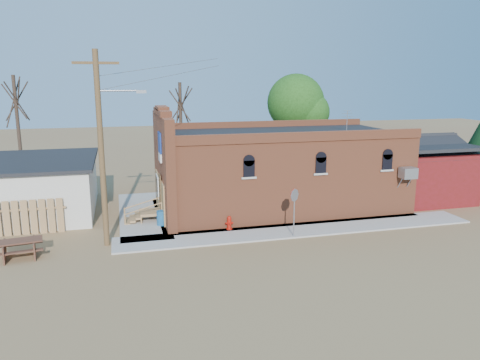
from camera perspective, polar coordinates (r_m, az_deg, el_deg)
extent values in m
plane|color=brown|center=(23.34, 4.77, -7.13)|extent=(120.00, 120.00, 0.00)
cube|color=#9E9991|center=(24.63, 7.39, -6.04)|extent=(19.00, 2.20, 0.08)
cube|color=#9E9991|center=(27.84, -11.82, -4.06)|extent=(2.60, 10.00, 0.08)
cube|color=#A25131|center=(28.41, 4.98, 1.07)|extent=(14.00, 7.00, 4.50)
cube|color=black|center=(28.06, 5.07, 5.69)|extent=(13.80, 6.80, 0.12)
cube|color=#A25131|center=(26.79, -9.25, 1.70)|extent=(0.50, 7.40, 5.80)
cube|color=navy|center=(25.40, -9.74, 3.63)|extent=(0.08, 1.10, 1.56)
cube|color=gray|center=(27.64, 19.82, 0.82)|extent=(0.85, 0.65, 0.60)
cube|color=#5C130F|center=(32.92, 20.74, 0.70)|extent=(5.00, 6.00, 3.20)
cylinder|color=brown|center=(22.19, -16.55, 3.39)|extent=(0.26, 0.26, 9.00)
cube|color=brown|center=(21.97, -17.18, 13.49)|extent=(2.00, 0.12, 0.12)
cylinder|color=gray|center=(21.95, -14.60, 10.50)|extent=(1.80, 0.08, 0.08)
cube|color=gray|center=(21.98, -11.95, 10.49)|extent=(0.45, 0.22, 0.14)
cylinder|color=#413025|center=(34.26, -7.19, 5.46)|extent=(0.24, 0.24, 7.50)
cylinder|color=#413025|center=(35.55, -25.35, 5.03)|extent=(0.24, 0.24, 8.00)
cylinder|color=#413025|center=(37.06, 6.70, 5.04)|extent=(0.28, 0.28, 6.30)
sphere|color=#1E4012|center=(36.82, 6.81, 9.36)|extent=(4.40, 4.40, 4.40)
cylinder|color=#A31209|center=(24.37, -1.32, -5.96)|extent=(0.40, 0.40, 0.06)
cylinder|color=#A31209|center=(24.28, -1.32, -5.29)|extent=(0.27, 0.27, 0.54)
sphere|color=#A31209|center=(24.20, -1.32, -4.66)|extent=(0.22, 0.22, 0.22)
cylinder|color=#A31209|center=(24.15, -1.24, -5.37)|extent=(0.13, 0.14, 0.10)
cylinder|color=#A31209|center=(24.25, -1.64, -5.30)|extent=(0.14, 0.13, 0.10)
cylinder|color=#A31209|center=(24.31, -1.00, -5.26)|extent=(0.14, 0.13, 0.10)
cylinder|color=gray|center=(23.23, 6.61, -4.22)|extent=(0.07, 0.07, 2.18)
cylinder|color=gray|center=(22.96, 6.68, -1.85)|extent=(0.55, 0.40, 0.65)
cylinder|color=red|center=(22.99, 6.65, -1.83)|extent=(0.55, 0.40, 0.65)
cylinder|color=#1A5485|center=(25.35, -9.55, -4.58)|extent=(0.56, 0.56, 0.77)
cube|color=#532F21|center=(22.95, -26.89, -7.80)|extent=(0.29, 1.49, 0.75)
cube|color=#532F21|center=(22.88, -23.67, -7.55)|extent=(0.29, 1.49, 0.75)
cube|color=#532F21|center=(22.78, -25.37, -6.74)|extent=(2.03, 1.13, 0.06)
cube|color=#532F21|center=(22.33, -25.34, -7.98)|extent=(1.94, 0.55, 0.05)
cube|color=#532F21|center=(23.44, -25.26, -7.04)|extent=(1.94, 0.55, 0.05)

